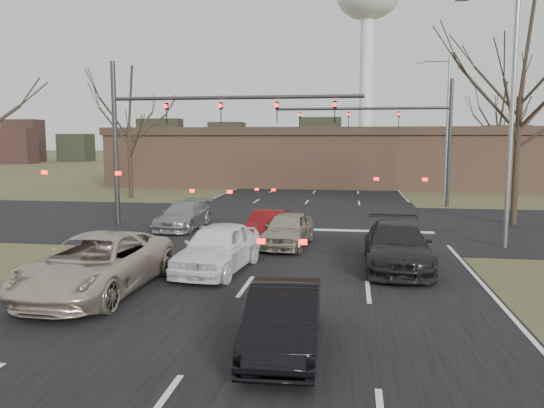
{
  "coord_description": "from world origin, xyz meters",
  "views": [
    {
      "loc": [
        2.99,
        -11.65,
        4.26
      ],
      "look_at": [
        0.23,
        6.62,
        2.0
      ],
      "focal_mm": 35.0,
      "sensor_mm": 36.0,
      "label": 1
    }
  ],
  "objects": [
    {
      "name": "mast_arm_far",
      "position": [
        6.18,
        23.0,
        5.02
      ],
      "size": [
        11.12,
        0.24,
        8.0
      ],
      "color": "#383A3D",
      "rests_on": "ground"
    },
    {
      "name": "car_grey_ahead",
      "position": [
        -4.93,
        12.5,
        0.64
      ],
      "size": [
        1.96,
        4.46,
        1.28
      ],
      "primitive_type": "imported",
      "rotation": [
        0.0,
        0.0,
        -0.04
      ],
      "color": "gray",
      "rests_on": "ground"
    },
    {
      "name": "car_charcoal_sedan",
      "position": [
        4.52,
        6.06,
        0.75
      ],
      "size": [
        2.15,
        5.2,
        1.5
      ],
      "primitive_type": "imported",
      "rotation": [
        0.0,
        0.0,
        -0.01
      ],
      "color": "black",
      "rests_on": "ground"
    },
    {
      "name": "water_tower",
      "position": [
        6.0,
        120.0,
        35.47
      ],
      "size": [
        15.0,
        15.0,
        44.5
      ],
      "color": "silver",
      "rests_on": "ground"
    },
    {
      "name": "car_silver_ahead",
      "position": [
        0.5,
        9.01,
        0.7
      ],
      "size": [
        2.04,
        4.23,
        1.39
      ],
      "primitive_type": "imported",
      "rotation": [
        0.0,
        0.0,
        -0.1
      ],
      "color": "#A39D84",
      "rests_on": "ground"
    },
    {
      "name": "car_white_sedan",
      "position": [
        -1.26,
        4.75,
        0.78
      ],
      "size": [
        2.36,
        4.77,
        1.56
      ],
      "primitive_type": "imported",
      "rotation": [
        0.0,
        0.0,
        -0.11
      ],
      "color": "white",
      "rests_on": "ground"
    },
    {
      "name": "streetlight_right_near",
      "position": [
        8.82,
        10.0,
        5.59
      ],
      "size": [
        2.34,
        0.25,
        10.0
      ],
      "color": "gray",
      "rests_on": "ground"
    },
    {
      "name": "ground",
      "position": [
        0.0,
        0.0,
        0.0
      ],
      "size": [
        360.0,
        360.0,
        0.0
      ],
      "primitive_type": "plane",
      "color": "#434424",
      "rests_on": "ground"
    },
    {
      "name": "streetlight_right_far",
      "position": [
        9.32,
        27.0,
        5.59
      ],
      "size": [
        2.34,
        0.25,
        10.0
      ],
      "color": "gray",
      "rests_on": "ground"
    },
    {
      "name": "mast_arm_near",
      "position": [
        -5.23,
        13.0,
        5.07
      ],
      "size": [
        12.12,
        0.24,
        8.0
      ],
      "color": "#383A3D",
      "rests_on": "ground"
    },
    {
      "name": "road_cross",
      "position": [
        0.0,
        15.0,
        0.01
      ],
      "size": [
        200.0,
        14.0,
        0.02
      ],
      "primitive_type": "cube",
      "color": "black",
      "rests_on": "ground"
    },
    {
      "name": "car_silver_suv",
      "position": [
        -4.0,
        1.86,
        0.81
      ],
      "size": [
        2.86,
        5.92,
        1.63
      ],
      "primitive_type": "imported",
      "rotation": [
        0.0,
        0.0,
        -0.03
      ],
      "color": "#C0B09B",
      "rests_on": "ground"
    },
    {
      "name": "tree_right_near",
      "position": [
        11.0,
        16.0,
        8.9
      ],
      "size": [
        6.9,
        6.9,
        11.5
      ],
      "color": "black",
      "rests_on": "ground"
    },
    {
      "name": "car_black_hatch",
      "position": [
        1.68,
        -1.38,
        0.66
      ],
      "size": [
        1.56,
        4.07,
        1.32
      ],
      "primitive_type": "imported",
      "rotation": [
        0.0,
        0.0,
        0.04
      ],
      "color": "black",
      "rests_on": "ground"
    },
    {
      "name": "building",
      "position": [
        2.0,
        38.0,
        2.67
      ],
      "size": [
        42.4,
        10.4,
        5.3
      ],
      "color": "#866048",
      "rests_on": "ground"
    },
    {
      "name": "road_main",
      "position": [
        0.0,
        60.0,
        0.01
      ],
      "size": [
        14.0,
        300.0,
        0.02
      ],
      "primitive_type": "cube",
      "color": "black",
      "rests_on": "ground"
    },
    {
      "name": "car_red_ahead",
      "position": [
        -0.5,
        10.25,
        0.62
      ],
      "size": [
        1.76,
        3.92,
        1.25
      ],
      "primitive_type": "imported",
      "rotation": [
        0.0,
        0.0,
        -0.12
      ],
      "color": "#5E0D0F",
      "rests_on": "ground"
    },
    {
      "name": "tree_right_far",
      "position": [
        15.0,
        35.0,
        6.96
      ],
      "size": [
        5.4,
        5.4,
        9.0
      ],
      "color": "black",
      "rests_on": "ground"
    },
    {
      "name": "tree_left_far",
      "position": [
        -13.0,
        25.0,
        7.34
      ],
      "size": [
        5.7,
        5.7,
        9.5
      ],
      "color": "black",
      "rests_on": "ground"
    }
  ]
}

